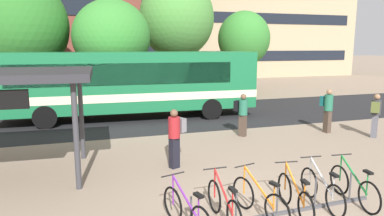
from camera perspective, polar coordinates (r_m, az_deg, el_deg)
The scene contains 18 objects.
bus_lane_asphalt at distance 17.48m, azimuth -5.39°, elevation -1.43°, with size 80.00×7.20×0.01m, color #232326.
city_bus at distance 16.99m, azimuth -9.88°, elevation 4.17°, with size 12.12×3.06×3.20m.
bike_rack at distance 7.79m, azimuth 13.68°, elevation -16.03°, with size 4.74×0.23×0.70m.
parked_bicycle_purple_0 at distance 6.89m, azimuth -0.94°, elevation -16.66°, with size 0.64×1.67×0.99m.
parked_bicycle_red_1 at distance 7.18m, azimuth 5.20°, elevation -15.53°, with size 0.52×1.72×0.99m.
parked_bicycle_orange_2 at distance 7.49m, azimuth 10.92°, elevation -14.57°, with size 0.59×1.69×0.99m.
parked_bicycle_orange_3 at distance 7.80m, azimuth 16.40°, elevation -13.76°, with size 0.52×1.71×0.99m.
parked_bicycle_silver_4 at distance 8.33m, azimuth 20.37°, elevation -12.42°, with size 0.52×1.72×0.99m.
parked_bicycle_green_5 at distance 8.76m, azimuth 24.85°, elevation -11.61°, with size 0.52×1.72×0.99m.
commuter_black_pack_0 at distance 13.68m, azimuth 8.19°, elevation -0.63°, with size 0.56×0.60×1.67m.
commuter_grey_pack_1 at distance 10.02m, azimuth -2.77°, elevation -4.28°, with size 0.60×0.50×1.72m.
commuter_olive_pack_2 at distance 15.02m, azimuth 27.77°, elevation -0.67°, with size 0.60×0.57×1.70m.
commuter_teal_pack_3 at distance 15.15m, azimuth 21.25°, elevation 0.07°, with size 0.38×0.55×1.78m.
street_tree_0 at distance 21.69m, azimuth -26.24°, elevation 11.86°, with size 5.12×5.12×7.27m.
street_tree_1 at distance 20.41m, azimuth -12.98°, elevation 11.26°, with size 4.31×4.31×6.05m.
street_tree_2 at distance 24.01m, azimuth -2.52°, elevation 14.40°, with size 4.97×4.97×7.96m.
street_tree_3 at distance 27.31m, azimuth 8.46°, elevation 11.12°, with size 3.94×3.94×6.10m.
building_centre_block at distance 51.15m, azimuth -15.90°, elevation 11.84°, with size 18.46×13.77×10.74m.
Camera 1 is at (-3.58, -5.90, 3.49)m, focal length 32.68 mm.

